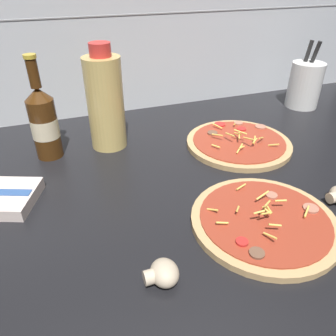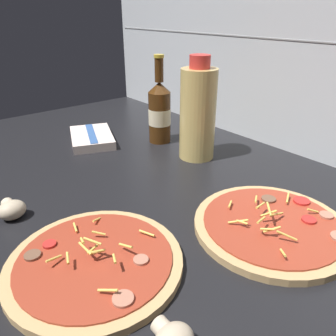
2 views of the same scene
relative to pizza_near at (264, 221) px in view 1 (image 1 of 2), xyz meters
The scene contains 8 objects.
counter_slab 16.16cm from the pizza_near, 106.60° to the left, with size 160.00×90.00×2.50cm.
tile_backsplash 66.64cm from the pizza_near, 94.30° to the left, with size 160.00×1.13×60.00cm.
pizza_near is the anchor object (origin of this frame).
pizza_far 29.82cm from the pizza_near, 68.05° to the left, with size 26.23×26.23×4.74cm.
beer_bottle 52.23cm from the pizza_near, 131.19° to the left, with size 6.18×6.18×23.70cm.
oil_bottle 45.17cm from the pizza_near, 116.39° to the left, with size 8.77×8.77×24.95cm.
mushroom_left 21.61cm from the pizza_near, 165.23° to the right, with size 5.13×4.89×3.42cm.
utensil_crock 63.28cm from the pizza_near, 45.29° to the left, with size 9.95×9.95×20.24cm.
Camera 1 is at (-26.53, -50.90, 41.73)cm, focal length 35.00 mm.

